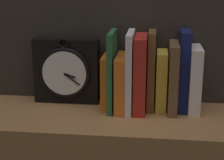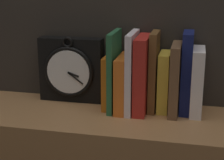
{
  "view_description": "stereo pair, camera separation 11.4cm",
  "coord_description": "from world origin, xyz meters",
  "px_view_note": "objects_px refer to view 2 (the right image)",
  "views": [
    {
      "loc": [
        0.13,
        -1.09,
        1.13
      ],
      "look_at": [
        0.0,
        0.0,
        0.82
      ],
      "focal_mm": 60.0,
      "sensor_mm": 36.0,
      "label": 1
    },
    {
      "loc": [
        0.24,
        -1.07,
        1.13
      ],
      "look_at": [
        0.0,
        0.0,
        0.82
      ],
      "focal_mm": 60.0,
      "sensor_mm": 36.0,
      "label": 2
    }
  ],
  "objects_px": {
    "book_slot6_yellow": "(164,82)",
    "book_slot7_brown": "(175,79)",
    "book_slot9_white": "(197,82)",
    "book_slot0_orange": "(109,81)",
    "book_slot3_white": "(132,72)",
    "book_slot5_brown": "(154,72)",
    "book_slot8_navy": "(187,73)",
    "book_slot1_green": "(114,71)",
    "clock": "(71,70)",
    "book_slot2_orange": "(123,83)",
    "book_slot4_red": "(142,74)"
  },
  "relations": [
    {
      "from": "book_slot8_navy",
      "to": "book_slot5_brown",
      "type": "bearing_deg",
      "value": -178.95
    },
    {
      "from": "book_slot4_red",
      "to": "book_slot3_white",
      "type": "bearing_deg",
      "value": -177.67
    },
    {
      "from": "book_slot0_orange",
      "to": "book_slot6_yellow",
      "type": "bearing_deg",
      "value": 2.55
    },
    {
      "from": "book_slot3_white",
      "to": "book_slot1_green",
      "type": "bearing_deg",
      "value": 177.12
    },
    {
      "from": "book_slot0_orange",
      "to": "book_slot6_yellow",
      "type": "distance_m",
      "value": 0.18
    },
    {
      "from": "clock",
      "to": "book_slot2_orange",
      "type": "xyz_separation_m",
      "value": [
        0.19,
        -0.05,
        -0.02
      ]
    },
    {
      "from": "book_slot5_brown",
      "to": "book_slot7_brown",
      "type": "distance_m",
      "value": 0.07
    },
    {
      "from": "clock",
      "to": "book_slot6_yellow",
      "type": "height_order",
      "value": "clock"
    },
    {
      "from": "book_slot0_orange",
      "to": "book_slot3_white",
      "type": "xyz_separation_m",
      "value": [
        0.08,
        -0.02,
        0.04
      ]
    },
    {
      "from": "book_slot6_yellow",
      "to": "book_slot4_red",
      "type": "bearing_deg",
      "value": -161.32
    },
    {
      "from": "book_slot6_yellow",
      "to": "book_slot9_white",
      "type": "distance_m",
      "value": 0.1
    },
    {
      "from": "book_slot0_orange",
      "to": "book_slot1_green",
      "type": "xyz_separation_m",
      "value": [
        0.02,
        -0.01,
        0.04
      ]
    },
    {
      "from": "book_slot0_orange",
      "to": "book_slot5_brown",
      "type": "distance_m",
      "value": 0.15
    },
    {
      "from": "book_slot2_orange",
      "to": "book_slot7_brown",
      "type": "relative_size",
      "value": 0.81
    },
    {
      "from": "book_slot4_red",
      "to": "clock",
      "type": "bearing_deg",
      "value": 169.77
    },
    {
      "from": "book_slot6_yellow",
      "to": "book_slot7_brown",
      "type": "xyz_separation_m",
      "value": [
        0.04,
        -0.02,
        0.02
      ]
    },
    {
      "from": "book_slot5_brown",
      "to": "book_slot8_navy",
      "type": "relative_size",
      "value": 0.99
    },
    {
      "from": "book_slot4_red",
      "to": "book_slot6_yellow",
      "type": "relative_size",
      "value": 1.28
    },
    {
      "from": "clock",
      "to": "book_slot1_green",
      "type": "distance_m",
      "value": 0.17
    },
    {
      "from": "book_slot0_orange",
      "to": "book_slot8_navy",
      "type": "relative_size",
      "value": 0.68
    },
    {
      "from": "book_slot2_orange",
      "to": "book_slot0_orange",
      "type": "bearing_deg",
      "value": 163.08
    },
    {
      "from": "book_slot3_white",
      "to": "book_slot7_brown",
      "type": "bearing_deg",
      "value": 2.58
    },
    {
      "from": "book_slot3_white",
      "to": "book_slot9_white",
      "type": "relative_size",
      "value": 1.22
    },
    {
      "from": "book_slot5_brown",
      "to": "book_slot0_orange",
      "type": "bearing_deg",
      "value": -178.17
    },
    {
      "from": "book_slot0_orange",
      "to": "book_slot9_white",
      "type": "relative_size",
      "value": 0.83
    },
    {
      "from": "clock",
      "to": "book_slot9_white",
      "type": "bearing_deg",
      "value": -4.32
    },
    {
      "from": "book_slot0_orange",
      "to": "book_slot8_navy",
      "type": "bearing_deg",
      "value": 1.51
    },
    {
      "from": "book_slot6_yellow",
      "to": "book_slot9_white",
      "type": "height_order",
      "value": "book_slot9_white"
    },
    {
      "from": "book_slot7_brown",
      "to": "book_slot2_orange",
      "type": "bearing_deg",
      "value": -178.09
    },
    {
      "from": "clock",
      "to": "book_slot6_yellow",
      "type": "xyz_separation_m",
      "value": [
        0.32,
        -0.02,
        -0.02
      ]
    },
    {
      "from": "book_slot7_brown",
      "to": "book_slot9_white",
      "type": "xyz_separation_m",
      "value": [
        0.07,
        0.01,
        -0.01
      ]
    },
    {
      "from": "book_slot3_white",
      "to": "book_slot6_yellow",
      "type": "xyz_separation_m",
      "value": [
        0.1,
        0.02,
        -0.03
      ]
    },
    {
      "from": "clock",
      "to": "book_slot3_white",
      "type": "distance_m",
      "value": 0.23
    },
    {
      "from": "book_slot7_brown",
      "to": "book_slot8_navy",
      "type": "xyz_separation_m",
      "value": [
        0.03,
        0.02,
        0.02
      ]
    },
    {
      "from": "book_slot3_white",
      "to": "book_slot8_navy",
      "type": "bearing_deg",
      "value": 7.64
    },
    {
      "from": "book_slot5_brown",
      "to": "book_slot6_yellow",
      "type": "relative_size",
      "value": 1.34
    },
    {
      "from": "book_slot0_orange",
      "to": "book_slot5_brown",
      "type": "relative_size",
      "value": 0.68
    },
    {
      "from": "book_slot2_orange",
      "to": "book_slot1_green",
      "type": "bearing_deg",
      "value": 175.78
    },
    {
      "from": "book_slot1_green",
      "to": "book_slot5_brown",
      "type": "relative_size",
      "value": 1.0
    },
    {
      "from": "clock",
      "to": "book_slot3_white",
      "type": "relative_size",
      "value": 0.9
    },
    {
      "from": "book_slot3_white",
      "to": "book_slot7_brown",
      "type": "height_order",
      "value": "book_slot3_white"
    },
    {
      "from": "clock",
      "to": "book_slot6_yellow",
      "type": "bearing_deg",
      "value": -4.06
    },
    {
      "from": "book_slot0_orange",
      "to": "book_slot3_white",
      "type": "height_order",
      "value": "book_slot3_white"
    },
    {
      "from": "book_slot4_red",
      "to": "book_slot7_brown",
      "type": "height_order",
      "value": "book_slot4_red"
    },
    {
      "from": "book_slot0_orange",
      "to": "book_slot7_brown",
      "type": "xyz_separation_m",
      "value": [
        0.21,
        -0.01,
        0.02
      ]
    },
    {
      "from": "book_slot7_brown",
      "to": "book_slot9_white",
      "type": "bearing_deg",
      "value": 7.42
    },
    {
      "from": "book_slot8_navy",
      "to": "book_slot0_orange",
      "type": "bearing_deg",
      "value": -178.49
    },
    {
      "from": "book_slot3_white",
      "to": "book_slot9_white",
      "type": "xyz_separation_m",
      "value": [
        0.2,
        0.01,
        -0.02
      ]
    },
    {
      "from": "book_slot5_brown",
      "to": "book_slot8_navy",
      "type": "height_order",
      "value": "book_slot8_navy"
    },
    {
      "from": "book_slot6_yellow",
      "to": "book_slot7_brown",
      "type": "height_order",
      "value": "book_slot7_brown"
    }
  ]
}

